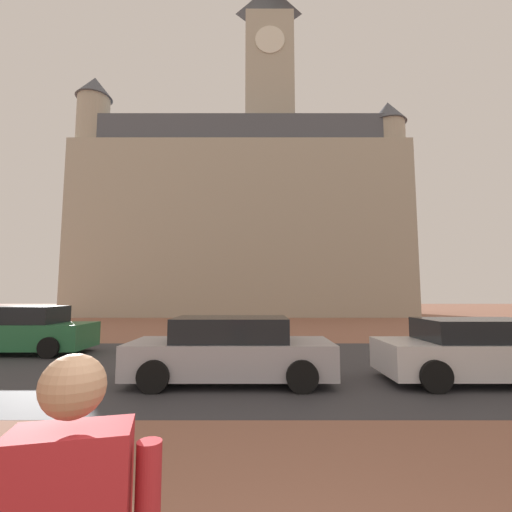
{
  "coord_description": "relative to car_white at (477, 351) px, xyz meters",
  "views": [
    {
      "loc": [
        -0.34,
        -0.74,
        1.94
      ],
      "look_at": [
        -0.29,
        11.86,
        3.27
      ],
      "focal_mm": 25.2,
      "sensor_mm": 36.0,
      "label": 1
    }
  ],
  "objects": [
    {
      "name": "landmark_building",
      "position": [
        -6.08,
        26.28,
        9.01
      ],
      "size": [
        29.96,
        10.32,
        33.85
      ],
      "color": "#B2A893",
      "rests_on": "ground_plane"
    },
    {
      "name": "ground_plane",
      "position": [
        -4.62,
        2.58,
        -0.67
      ],
      "size": [
        120.0,
        120.0,
        0.0
      ],
      "primitive_type": "plane",
      "color": "#93604C"
    },
    {
      "name": "car_silver",
      "position": [
        -5.52,
        0.0,
        0.02
      ],
      "size": [
        4.44,
        2.0,
        1.42
      ],
      "color": "#B2B2BC",
      "rests_on": "ground_plane"
    },
    {
      "name": "car_white",
      "position": [
        0.0,
        0.0,
        0.0
      ],
      "size": [
        4.32,
        1.98,
        1.37
      ],
      "color": "silver",
      "rests_on": "ground_plane"
    },
    {
      "name": "car_green",
      "position": [
        -12.73,
        3.79,
        0.07
      ],
      "size": [
        4.57,
        1.98,
        1.53
      ],
      "color": "#287042",
      "rests_on": "ground_plane"
    },
    {
      "name": "street_asphalt_strip",
      "position": [
        -4.62,
        1.89,
        -0.66
      ],
      "size": [
        120.0,
        8.61,
        0.0
      ],
      "primitive_type": "cube",
      "color": "#38383D",
      "rests_on": "ground_plane"
    }
  ]
}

